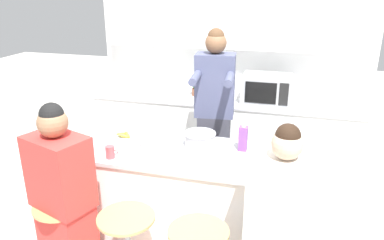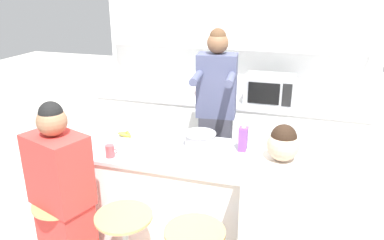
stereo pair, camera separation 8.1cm
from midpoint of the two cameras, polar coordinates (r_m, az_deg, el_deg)
wall_back at (r=4.56m, az=5.41°, el=12.06°), size 3.29×0.22×2.70m
back_counter at (r=4.53m, az=4.21°, el=-2.15°), size 3.05×0.70×0.93m
kitchen_island at (r=3.25m, az=-1.09°, el=-11.97°), size 1.93×0.75×0.89m
bar_stool_leftmost at (r=3.07m, az=-19.47°, el=-16.66°), size 0.40×0.40×0.69m
person_cooking at (r=3.62m, az=2.75°, el=-0.38°), size 0.42×0.58×1.80m
person_wrapped_blanket at (r=2.90m, az=-19.74°, el=-11.97°), size 0.49×0.41×1.45m
cooking_pot at (r=3.12m, az=0.45°, el=-2.98°), size 0.35×0.27×0.12m
fruit_bowl at (r=3.09m, az=-6.70°, el=-3.84°), size 0.22×0.22×0.07m
coffee_cup_near at (r=2.99m, az=-13.13°, el=-4.79°), size 0.10×0.07×0.10m
coffee_cup_far at (r=2.76m, az=10.66°, el=-6.99°), size 0.11×0.08×0.08m
banana_bunch at (r=3.38m, az=-10.99°, el=-2.21°), size 0.15×0.11×0.05m
juice_carton at (r=3.05m, az=7.04°, el=-2.80°), size 0.07×0.07×0.22m
microwave at (r=4.23m, az=10.77°, el=4.73°), size 0.53×0.40×0.30m
potted_plant at (r=4.40m, az=0.40°, el=5.43°), size 0.17×0.17×0.25m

